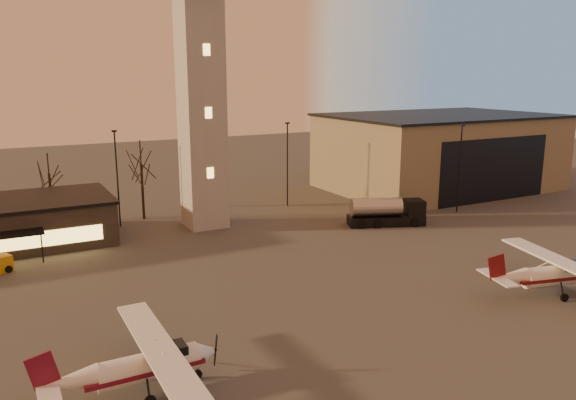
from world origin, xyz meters
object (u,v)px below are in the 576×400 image
Objects in this scene: cessna_front at (558,278)px; fuel_truck at (386,214)px; hangar at (439,151)px; cessna_rear at (152,370)px; control_tower at (200,68)px.

cessna_front is 1.50× the size of fuel_truck.
hangar is 2.53× the size of cessna_rear.
fuel_truck is (0.88, 21.26, -0.00)m from cessna_front.
fuel_truck is at bearing -27.11° from control_tower.
hangar reaches higher than cessna_rear.
fuel_truck is (17.08, -8.74, -15.14)m from control_tower.
cessna_front reaches higher than fuel_truck.
control_tower is 3.90× the size of fuel_truck.
hangar is at bearing 55.27° from fuel_truck.
cessna_front is at bearing -61.64° from control_tower.
control_tower is at bearing 132.36° from cessna_front.
hangar is at bearing 6.31° from control_tower.
hangar reaches higher than cessna_front.
hangar is at bearing 33.79° from cessna_rear.
hangar is 39.53m from cessna_front.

